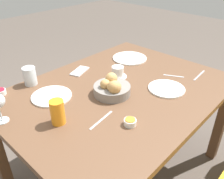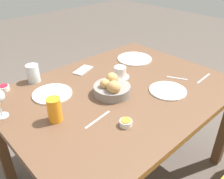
{
  "view_description": "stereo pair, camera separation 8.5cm",
  "coord_description": "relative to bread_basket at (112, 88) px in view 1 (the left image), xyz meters",
  "views": [
    {
      "loc": [
        0.93,
        0.81,
        1.44
      ],
      "look_at": [
        0.07,
        0.01,
        0.74
      ],
      "focal_mm": 38.0,
      "sensor_mm": 36.0,
      "label": 1
    },
    {
      "loc": [
        0.87,
        0.87,
        1.44
      ],
      "look_at": [
        0.07,
        0.01,
        0.74
      ],
      "focal_mm": 38.0,
      "sensor_mm": 36.0,
      "label": 2
    }
  ],
  "objects": [
    {
      "name": "spoon_coffee",
      "position": [
        -0.45,
        0.15,
        -0.04
      ],
      "size": [
        0.07,
        0.12,
        0.0
      ],
      "color": "#B7B7BC",
      "rests_on": "dining_table"
    },
    {
      "name": "jam_bowl_berry",
      "position": [
        0.44,
        -0.47,
        -0.03
      ],
      "size": [
        0.06,
        0.06,
        0.03
      ],
      "color": "white",
      "rests_on": "dining_table"
    },
    {
      "name": "water_tumbler",
      "position": [
        0.26,
        -0.45,
        0.01
      ],
      "size": [
        0.08,
        0.08,
        0.11
      ],
      "color": "silver",
      "rests_on": "dining_table"
    },
    {
      "name": "plate_far_center",
      "position": [
        -0.27,
        0.2,
        -0.04
      ],
      "size": [
        0.22,
        0.22,
        0.01
      ],
      "color": "white",
      "rests_on": "dining_table"
    },
    {
      "name": "coffee_cup",
      "position": [
        -0.19,
        -0.12,
        -0.01
      ],
      "size": [
        0.12,
        0.12,
        0.07
      ],
      "color": "white",
      "rests_on": "dining_table"
    },
    {
      "name": "plate_near_right",
      "position": [
        0.26,
        -0.23,
        -0.04
      ],
      "size": [
        0.23,
        0.23,
        0.01
      ],
      "color": "white",
      "rests_on": "dining_table"
    },
    {
      "name": "jam_bowl_honey",
      "position": [
        0.14,
        0.25,
        -0.03
      ],
      "size": [
        0.06,
        0.06,
        0.03
      ],
      "color": "white",
      "rests_on": "dining_table"
    },
    {
      "name": "juice_glass",
      "position": [
        0.37,
        -0.01,
        0.02
      ],
      "size": [
        0.07,
        0.07,
        0.12
      ],
      "color": "orange",
      "rests_on": "dining_table"
    },
    {
      "name": "cell_phone",
      "position": [
        -0.07,
        -0.37,
        -0.04
      ],
      "size": [
        0.17,
        0.12,
        0.01
      ],
      "color": "silver",
      "rests_on": "dining_table"
    },
    {
      "name": "fork_silver",
      "position": [
        -0.58,
        0.27,
        -0.04
      ],
      "size": [
        0.18,
        0.02,
        0.0
      ],
      "color": "#B7B7BC",
      "rests_on": "dining_table"
    },
    {
      "name": "ground_plane",
      "position": [
        -0.07,
        -0.01,
        -0.75
      ],
      "size": [
        10.0,
        10.0,
        0.0
      ],
      "primitive_type": "plane",
      "color": "#564C44"
    },
    {
      "name": "knife_silver",
      "position": [
        0.21,
        0.13,
        -0.04
      ],
      "size": [
        0.18,
        0.04,
        0.0
      ],
      "color": "#B7B7BC",
      "rests_on": "dining_table"
    },
    {
      "name": "bread_basket",
      "position": [
        0.0,
        0.0,
        0.0
      ],
      "size": [
        0.21,
        0.21,
        0.12
      ],
      "color": "gray",
      "rests_on": "dining_table"
    },
    {
      "name": "plate_near_left",
      "position": [
        -0.47,
        -0.26,
        -0.04
      ],
      "size": [
        0.26,
        0.26,
        0.01
      ],
      "color": "white",
      "rests_on": "dining_table"
    },
    {
      "name": "dining_table",
      "position": [
        -0.07,
        -0.01,
        -0.13
      ],
      "size": [
        1.35,
        1.02,
        0.71
      ],
      "color": "brown",
      "rests_on": "ground_plane"
    }
  ]
}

